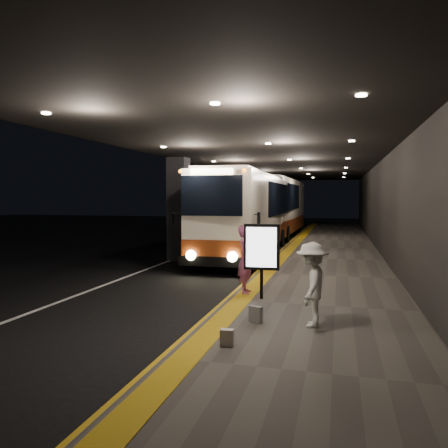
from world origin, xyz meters
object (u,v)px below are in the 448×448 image
Objects in this scene: passenger_boarding at (246,259)px; coach_main at (247,218)px; coach_second at (277,210)px; stanchion_post at (244,273)px; bag_plain at (227,338)px; info_sign at (262,248)px; bag_polka at (256,314)px; passenger_waiting_white at (312,284)px.

coach_main is at bearing 2.60° from passenger_boarding.
coach_main is 10.09m from coach_second.
passenger_boarding is 1.70× the size of stanchion_post.
passenger_boarding is at bearing 97.52° from bag_plain.
coach_main is 9.41m from info_sign.
passenger_boarding is at bearing -83.55° from coach_second.
bag_plain is at bearing -93.51° from info_sign.
bag_polka is (2.53, -11.23, -1.45)m from coach_main.
bag_plain is (-0.21, -1.52, -0.02)m from bag_polka.
bag_plain is (-1.33, -1.56, -0.69)m from passenger_waiting_white.
bag_plain is at bearing -81.88° from stanchion_post.
info_sign reaches higher than passenger_waiting_white.
passenger_waiting_white is 4.99× the size of bag_polka.
passenger_boarding is 3.20m from passenger_waiting_white.
info_sign is at bearing -45.21° from stanchion_post.
coach_second is (-0.03, 10.09, 0.08)m from coach_main.
coach_second is 7.35× the size of passenger_waiting_white.
stanchion_post is (-0.81, 2.67, 0.37)m from bag_polka.
passenger_boarding is at bearing 106.08° from bag_polka.
passenger_waiting_white reaches higher than bag_polka.
passenger_waiting_white reaches higher than stanchion_post.
info_sign is (-0.04, 3.62, 1.13)m from bag_plain.
coach_second is 6.52× the size of info_sign.
passenger_waiting_white is at bearing -53.70° from stanchion_post.
coach_second is 11.50× the size of stanchion_post.
passenger_waiting_white is 1.56× the size of stanchion_post.
bag_plain is at bearing -81.03° from coach_main.
coach_second is at bearing -3.54° from passenger_boarding.
coach_second reaches higher than info_sign.
coach_main is at bearing 102.71° from bag_polka.
coach_main is at bearing 100.32° from bag_plain.
info_sign reaches higher than passenger_boarding.
coach_main reaches higher than bag_plain.
bag_polka is (2.56, -21.32, -1.54)m from coach_second.
stanchion_post is (1.72, -8.56, -1.08)m from coach_main.
passenger_waiting_white is at bearing 49.51° from bag_plain.
coach_main is 40.81× the size of bag_plain.
passenger_boarding is 0.82m from info_sign.
bag_polka is 0.18× the size of info_sign.
bag_polka is at bearing -78.65° from coach_main.
passenger_waiting_white is (3.65, -11.19, -0.78)m from coach_main.
bag_plain is (2.35, -22.84, -1.56)m from coach_second.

